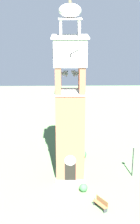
{
  "coord_description": "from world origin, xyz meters",
  "views": [
    {
      "loc": [
        -0.54,
        -30.75,
        17.38
      ],
      "look_at": [
        0.0,
        0.0,
        7.17
      ],
      "focal_mm": 52.63,
      "sensor_mm": 36.0,
      "label": 1
    }
  ],
  "objects": [
    {
      "name": "ground",
      "position": [
        0.0,
        0.0,
        0.0
      ],
      "size": [
        80.0,
        80.0,
        0.0
      ],
      "primitive_type": "plane",
      "color": "#517547"
    },
    {
      "name": "park_bench",
      "position": [
        2.65,
        -5.74,
        0.48
      ],
      "size": [
        1.24,
        1.58,
        0.95
      ],
      "color": "brown",
      "rests_on": "ground"
    },
    {
      "name": "lamp_post",
      "position": [
        6.57,
        0.02,
        2.5
      ],
      "size": [
        0.36,
        0.36,
        3.57
      ],
      "color": "black",
      "rests_on": "ground"
    },
    {
      "name": "shrub_near_entry",
      "position": [
        1.47,
        4.36,
        0.46
      ],
      "size": [
        1.07,
        1.07,
        0.92
      ],
      "primitive_type": "ellipsoid",
      "color": "#336638",
      "rests_on": "ground"
    },
    {
      "name": "clock_tower",
      "position": [
        -0.0,
        -0.0,
        7.41
      ],
      "size": [
        3.41,
        3.41,
        17.64
      ],
      "color": "#9E4C38",
      "rests_on": "ground"
    },
    {
      "name": "shrub_left_of_tower",
      "position": [
        1.25,
        -2.95,
        0.4
      ],
      "size": [
        0.8,
        0.8,
        0.79
      ],
      "primitive_type": "ellipsoid",
      "color": "#336638",
      "rests_on": "ground"
    },
    {
      "name": "trash_bin",
      "position": [
        1.47,
        3.28,
        0.4
      ],
      "size": [
        0.52,
        0.52,
        0.8
      ],
      "primitive_type": "cylinder",
      "color": "#38513D",
      "rests_on": "ground"
    }
  ]
}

